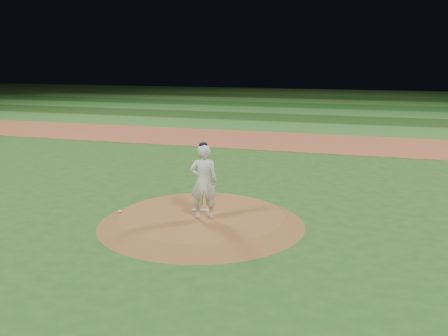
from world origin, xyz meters
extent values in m
plane|color=#27571C|center=(0.00, 0.00, 0.00)|extent=(120.00, 120.00, 0.00)
cube|color=#9E5431|center=(0.00, 14.00, 0.01)|extent=(70.00, 6.00, 0.02)
cube|color=#326F28|center=(0.00, 19.50, 0.01)|extent=(70.00, 5.00, 0.02)
cube|color=#1D4115|center=(0.00, 24.50, 0.01)|extent=(70.00, 5.00, 0.02)
cube|color=#307129|center=(0.00, 29.50, 0.01)|extent=(70.00, 5.00, 0.02)
cube|color=#1C4E19|center=(0.00, 34.50, 0.01)|extent=(70.00, 5.00, 0.02)
cube|color=#356926|center=(0.00, 39.50, 0.01)|extent=(70.00, 5.00, 0.02)
cube|color=#1A4215|center=(0.00, 44.50, 0.01)|extent=(70.00, 5.00, 0.02)
cone|color=brown|center=(0.00, 0.00, 0.12)|extent=(5.50, 5.50, 0.25)
cube|color=silver|center=(-0.10, 0.32, 0.26)|extent=(0.59, 0.27, 0.03)
ellipsoid|color=silver|center=(-2.18, -0.49, 0.28)|extent=(0.11, 0.11, 0.06)
imported|color=silver|center=(0.17, -0.29, 1.23)|extent=(0.83, 0.68, 1.96)
ellipsoid|color=black|center=(0.17, -0.29, 2.19)|extent=(0.22, 0.22, 0.15)
camera|label=1|loc=(4.39, -11.95, 4.34)|focal=40.00mm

